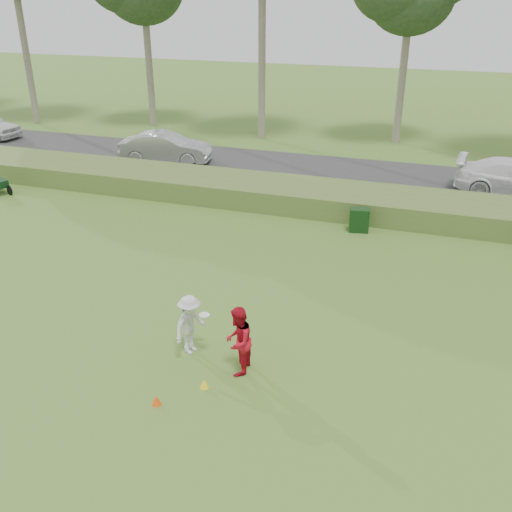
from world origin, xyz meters
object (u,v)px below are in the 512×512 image
(cone_orange, at_px, (156,400))
(player_white, at_px, (190,325))
(cone_yellow, at_px, (204,383))
(utility_cabinet, at_px, (359,220))
(player_red, at_px, (238,341))
(car_mid, at_px, (166,148))

(cone_orange, bearing_deg, player_white, 92.96)
(cone_yellow, xyz_separation_m, utility_cabinet, (1.87, 10.57, 0.34))
(cone_yellow, relative_size, utility_cabinet, 0.26)
(player_red, bearing_deg, utility_cabinet, 168.56)
(cone_orange, distance_m, cone_yellow, 1.19)
(utility_cabinet, bearing_deg, cone_orange, -114.03)
(player_red, distance_m, cone_yellow, 1.25)
(player_red, xyz_separation_m, cone_yellow, (-0.54, -0.83, -0.76))
(player_white, height_order, utility_cabinet, player_white)
(player_white, xyz_separation_m, player_red, (1.44, -0.41, 0.08))
(player_white, relative_size, cone_orange, 6.85)
(car_mid, bearing_deg, cone_orange, -164.41)
(player_red, height_order, cone_orange, player_red)
(player_red, bearing_deg, car_mid, -151.77)
(cone_orange, xyz_separation_m, utility_cabinet, (2.65, 11.46, 0.34))
(utility_cabinet, bearing_deg, player_red, -108.74)
(cone_yellow, distance_m, car_mid, 19.12)
(cone_orange, bearing_deg, cone_yellow, 48.60)
(player_white, relative_size, car_mid, 0.34)
(player_white, bearing_deg, player_red, -90.09)
(cone_yellow, height_order, utility_cabinet, utility_cabinet)
(car_mid, bearing_deg, cone_yellow, -161.12)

